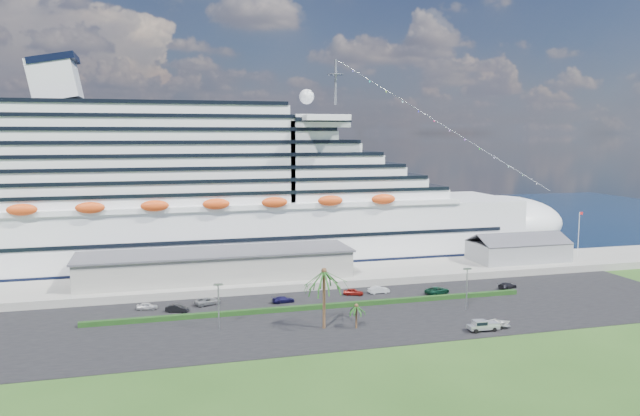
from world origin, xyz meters
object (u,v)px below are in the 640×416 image
object	(u,v)px
pickup_truck	(483,325)
boat_trailer	(497,323)
parked_car_3	(283,299)
cruise_ship	(219,201)

from	to	relation	value
pickup_truck	boat_trailer	bearing A→B (deg)	11.61
parked_car_3	boat_trailer	xyz separation A→B (m)	(32.87, -26.45, 0.39)
boat_trailer	cruise_ship	bearing A→B (deg)	120.98
cruise_ship	pickup_truck	xyz separation A→B (m)	(37.75, -68.82, -15.52)
pickup_truck	boat_trailer	distance (m)	3.24
parked_car_3	pickup_truck	world-z (taller)	pickup_truck
parked_car_3	boat_trailer	size ratio (longest dim) A/B	0.80
boat_trailer	pickup_truck	bearing A→B (deg)	-168.39
cruise_ship	parked_car_3	world-z (taller)	cruise_ship
cruise_ship	boat_trailer	world-z (taller)	cruise_ship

